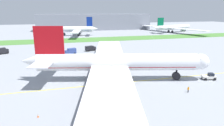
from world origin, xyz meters
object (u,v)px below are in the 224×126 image
at_px(ground_crew_marshaller_front, 188,89).
at_px(traffic_cone_port_wing, 38,116).
at_px(service_truck_catering_van, 3,51).
at_px(airliner_foreground, 115,62).
at_px(service_truck_baggage_loader, 71,51).
at_px(parked_airliner_far_right, 172,27).
at_px(parked_airliner_far_centre, 77,29).
at_px(service_truck_fuel_bowser, 90,48).
at_px(pushback_tug, 209,77).

bearing_deg(ground_crew_marshaller_front, traffic_cone_port_wing, -175.51).
bearing_deg(service_truck_catering_van, airliner_foreground, -50.17).
xyz_separation_m(ground_crew_marshaller_front, service_truck_baggage_loader, (-27.40, 58.43, 0.60)).
bearing_deg(parked_airliner_far_right, service_truck_baggage_loader, -143.18).
distance_m(ground_crew_marshaller_front, parked_airliner_far_right, 160.98).
bearing_deg(ground_crew_marshaller_front, service_truck_catering_van, 131.83).
distance_m(airliner_foreground, parked_airliner_far_centre, 122.49).
bearing_deg(service_truck_fuel_bowser, traffic_cone_port_wing, -108.05).
distance_m(pushback_tug, service_truck_catering_van, 96.17).
bearing_deg(service_truck_baggage_loader, service_truck_fuel_bowser, 29.85).
bearing_deg(ground_crew_marshaller_front, pushback_tug, 29.54).
relative_size(parked_airliner_far_centre, parked_airliner_far_right, 0.69).
height_order(pushback_tug, ground_crew_marshaller_front, pushback_tug).
bearing_deg(parked_airliner_far_centre, traffic_cone_port_wing, -98.78).
bearing_deg(service_truck_baggage_loader, traffic_cone_port_wing, -100.17).
bearing_deg(traffic_cone_port_wing, ground_crew_marshaller_front, 4.49).
relative_size(airliner_foreground, service_truck_fuel_bowser, 15.12).
height_order(pushback_tug, service_truck_catering_van, service_truck_catering_van).
distance_m(service_truck_fuel_bowser, parked_airliner_far_right, 122.30).
xyz_separation_m(service_truck_fuel_bowser, parked_airliner_far_right, (96.93, 74.49, 3.62)).
height_order(traffic_cone_port_wing, service_truck_fuel_bowser, service_truck_fuel_bowser).
bearing_deg(pushback_tug, parked_airliner_far_centre, 102.92).
bearing_deg(airliner_foreground, service_truck_catering_van, 129.83).
bearing_deg(parked_airliner_far_centre, airliner_foreground, -89.96).
relative_size(service_truck_catering_van, parked_airliner_far_centre, 0.10).
relative_size(service_truck_baggage_loader, service_truck_catering_van, 1.06).
xyz_separation_m(service_truck_catering_van, parked_airliner_far_centre, (44.52, 69.00, 3.87)).
height_order(parked_airliner_far_centre, parked_airliner_far_right, parked_airliner_far_centre).
xyz_separation_m(pushback_tug, service_truck_baggage_loader, (-40.50, 51.01, 0.65)).
height_order(service_truck_fuel_bowser, parked_airliner_far_right, parked_airliner_far_right).
relative_size(service_truck_baggage_loader, parked_airliner_far_centre, 0.10).
bearing_deg(service_truck_fuel_bowser, ground_crew_marshaller_front, -75.86).
height_order(ground_crew_marshaller_front, service_truck_catering_van, service_truck_catering_van).
bearing_deg(ground_crew_marshaller_front, airliner_foreground, 138.05).
bearing_deg(service_truck_catering_van, service_truck_baggage_loader, -16.47).
height_order(traffic_cone_port_wing, parked_airliner_far_centre, parked_airliner_far_centre).
bearing_deg(airliner_foreground, parked_airliner_far_centre, 90.04).
distance_m(service_truck_baggage_loader, parked_airliner_far_centre, 79.82).
distance_m(service_truck_fuel_bowser, parked_airliner_far_centre, 72.76).
distance_m(ground_crew_marshaller_front, parked_airliner_far_centre, 138.52).
xyz_separation_m(service_truck_baggage_loader, service_truck_catering_van, (-33.84, 10.00, 0.05)).
distance_m(pushback_tug, service_truck_fuel_bowser, 64.48).
relative_size(ground_crew_marshaller_front, service_truck_fuel_bowser, 0.27).
height_order(pushback_tug, parked_airliner_far_right, parked_airliner_far_right).
relative_size(airliner_foreground, ground_crew_marshaller_front, 55.73).
relative_size(traffic_cone_port_wing, service_truck_catering_van, 0.11).
xyz_separation_m(airliner_foreground, ground_crew_marshaller_front, (16.63, -14.95, -4.81)).
height_order(airliner_foreground, service_truck_fuel_bowser, airliner_foreground).
bearing_deg(parked_airliner_far_right, service_truck_fuel_bowser, -142.46).
bearing_deg(service_truck_fuel_bowser, service_truck_catering_van, 175.36).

